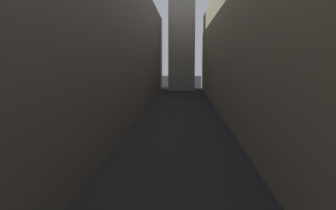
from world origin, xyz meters
TOP-DOWN VIEW (x-y plane):
  - ground_plane at (0.00, 48.00)m, footprint 264.00×264.00m
  - building_block_left at (-12.03, 50.00)m, footprint 13.06×108.00m
  - building_block_right at (11.86, 50.00)m, footprint 12.72×108.00m

SIDE VIEW (x-z plane):
  - ground_plane at x=0.00m, z-range 0.00..0.00m
  - building_block_right at x=11.86m, z-range 0.00..18.72m
  - building_block_left at x=-12.03m, z-range 0.00..18.93m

